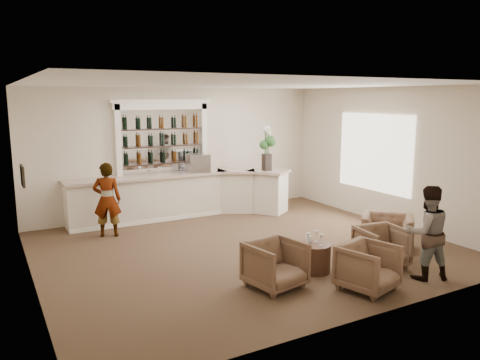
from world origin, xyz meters
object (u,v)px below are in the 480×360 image
object	(u,v)px
armchair_center	(368,267)
armchair_left	(275,264)
armchair_far	(387,231)
sommelier	(107,200)
flower_vase	(267,146)
bar_counter	(182,195)
cocktail_table	(314,258)
armchair_right	(382,247)
espresso_machine	(198,163)
guest	(427,233)

from	to	relation	value
armchair_center	armchair_left	bearing A→B (deg)	131.11
armchair_center	armchair_far	distance (m)	2.45
sommelier	flower_vase	bearing A→B (deg)	-157.84
bar_counter	armchair_left	distance (m)	4.99
sommelier	armchair_left	bearing A→B (deg)	131.61
armchair_left	armchair_center	xyz separation A→B (m)	(1.23, -0.81, -0.01)
bar_counter	armchair_far	xyz separation A→B (m)	(2.78, -4.31, -0.25)
bar_counter	armchair_left	world-z (taller)	bar_counter
armchair_left	flower_vase	xyz separation A→B (m)	(2.58, 4.37, 1.41)
cocktail_table	armchair_right	world-z (taller)	armchair_right
espresso_machine	flower_vase	distance (m)	1.87
guest	armchair_center	bearing A→B (deg)	16.47
armchair_left	flower_vase	distance (m)	5.26
bar_counter	armchair_center	bearing A→B (deg)	-81.88
bar_counter	flower_vase	xyz separation A→B (m)	(2.17, -0.60, 1.22)
armchair_far	flower_vase	world-z (taller)	flower_vase
guest	armchair_far	world-z (taller)	guest
sommelier	armchair_right	size ratio (longest dim) A/B	2.05
armchair_left	armchair_center	bearing A→B (deg)	-43.16
sommelier	espresso_machine	bearing A→B (deg)	-143.54
sommelier	flower_vase	size ratio (longest dim) A/B	1.42
cocktail_table	armchair_center	distance (m)	1.11
armchair_left	guest	bearing A→B (deg)	-30.39
armchair_center	espresso_machine	size ratio (longest dim) A/B	1.52
cocktail_table	armchair_left	size ratio (longest dim) A/B	0.69
espresso_machine	armchair_far	bearing A→B (deg)	-55.55
cocktail_table	armchair_far	world-z (taller)	armchair_far
flower_vase	guest	bearing A→B (deg)	-91.51
armchair_center	espresso_machine	bearing A→B (deg)	78.28
cocktail_table	espresso_machine	size ratio (longest dim) A/B	1.07
guest	armchair_far	xyz separation A→B (m)	(0.75, 1.58, -0.48)
armchair_right	espresso_machine	xyz separation A→B (m)	(-1.38, 5.07, 1.01)
cocktail_table	armchair_right	size ratio (longest dim) A/B	0.72
sommelier	armchair_center	bearing A→B (deg)	139.99
guest	flower_vase	world-z (taller)	flower_vase
sommelier	flower_vase	distance (m)	4.37
bar_counter	armchair_right	xyz separation A→B (m)	(1.82, -5.10, -0.21)
sommelier	espresso_machine	xyz separation A→B (m)	(2.53, 0.76, 0.55)
cocktail_table	armchair_far	distance (m)	2.23
guest	armchair_right	xyz separation A→B (m)	(-0.21, 0.79, -0.44)
sommelier	armchair_far	world-z (taller)	sommelier
sommelier	cocktail_table	bearing A→B (deg)	144.00
sommelier	armchair_left	distance (m)	4.53
armchair_right	armchair_far	xyz separation A→B (m)	(0.96, 0.79, -0.04)
guest	cocktail_table	bearing A→B (deg)	-17.76
espresso_machine	armchair_left	bearing A→B (deg)	-93.94
bar_counter	espresso_machine	distance (m)	0.92
bar_counter	flower_vase	size ratio (longest dim) A/B	4.90
armchair_left	espresso_machine	distance (m)	5.12
cocktail_table	armchair_center	xyz separation A→B (m)	(0.24, -1.07, 0.13)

